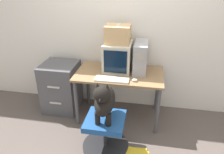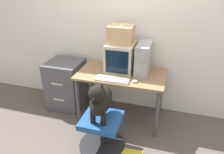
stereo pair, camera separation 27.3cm
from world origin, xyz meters
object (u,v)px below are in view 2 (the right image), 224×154
office_chair (102,132)px  cardboard_box (121,34)px  filing_cabinet (66,84)px  dog (100,99)px  crt_monitor (121,57)px  keyboard (112,79)px  pc_tower (143,58)px

office_chair → cardboard_box: (0.02, 0.78, 1.01)m
office_chair → filing_cabinet: filing_cabinet is taller
dog → cardboard_box: (0.02, 0.79, 0.53)m
crt_monitor → dog: (-0.02, -0.79, -0.21)m
filing_cabinet → cardboard_box: cardboard_box is taller
crt_monitor → cardboard_box: (0.00, 0.00, 0.31)m
crt_monitor → keyboard: 0.39m
keyboard → office_chair: bearing=-90.5°
dog → cardboard_box: size_ratio=1.59×
pc_tower → office_chair: 1.11m
cardboard_box → filing_cabinet: bearing=-176.9°
crt_monitor → filing_cabinet: bearing=-177.2°
keyboard → dog: dog is taller
pc_tower → cardboard_box: 0.44m
office_chair → filing_cabinet: (-0.84, 0.73, 0.16)m
pc_tower → dog: (-0.34, -0.80, -0.22)m
cardboard_box → dog: bearing=-91.6°
cardboard_box → crt_monitor: bearing=-90.0°
keyboard → cardboard_box: (0.02, 0.35, 0.50)m
keyboard → filing_cabinet: bearing=160.4°
dog → pc_tower: bearing=67.2°
dog → cardboard_box: bearing=88.4°
crt_monitor → pc_tower: (0.31, 0.01, 0.01)m
office_chair → dog: bearing=-90.0°
pc_tower → dog: size_ratio=0.82×
pc_tower → filing_cabinet: bearing=-177.4°
pc_tower → cardboard_box: cardboard_box is taller
dog → filing_cabinet: size_ratio=0.69×
dog → filing_cabinet: 1.17m
crt_monitor → cardboard_box: size_ratio=1.24×
office_chair → cardboard_box: 1.28m
office_chair → dog: (0.00, -0.01, 0.48)m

